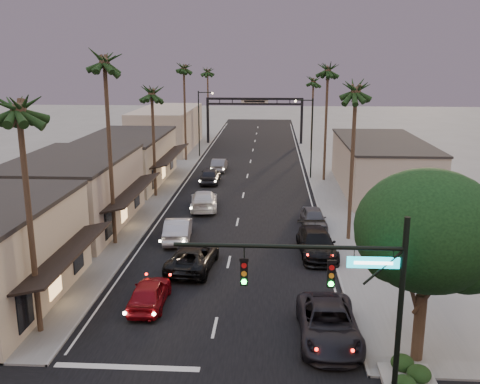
# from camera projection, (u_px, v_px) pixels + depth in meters

# --- Properties ---
(ground) EXTENTS (200.00, 200.00, 0.00)m
(ground) POSITION_uv_depth(u_px,v_px,m) (245.00, 188.00, 56.11)
(ground) COLOR slate
(ground) RESTS_ON ground
(road) EXTENTS (14.00, 120.00, 0.02)m
(road) POSITION_uv_depth(u_px,v_px,m) (247.00, 178.00, 60.95)
(road) COLOR black
(road) RESTS_ON ground
(sidewalk_left) EXTENTS (5.00, 92.00, 0.12)m
(sidewalk_left) POSITION_uv_depth(u_px,v_px,m) (175.00, 165.00, 68.26)
(sidewalk_left) COLOR slate
(sidewalk_left) RESTS_ON ground
(sidewalk_right) EXTENTS (5.00, 92.00, 0.12)m
(sidewalk_right) POSITION_uv_depth(u_px,v_px,m) (325.00, 166.00, 67.16)
(sidewalk_right) COLOR slate
(sidewalk_right) RESTS_ON ground
(storefront_mid) EXTENTS (8.00, 14.00, 5.50)m
(storefront_mid) POSITION_uv_depth(u_px,v_px,m) (74.00, 194.00, 42.64)
(storefront_mid) COLOR tan
(storefront_mid) RESTS_ON ground
(storefront_far) EXTENTS (8.00, 16.00, 5.00)m
(storefront_far) POSITION_uv_depth(u_px,v_px,m) (127.00, 160.00, 58.19)
(storefront_far) COLOR #BCAE90
(storefront_far) RESTS_ON ground
(storefront_dist) EXTENTS (8.00, 20.00, 6.00)m
(storefront_dist) POSITION_uv_depth(u_px,v_px,m) (167.00, 128.00, 80.34)
(storefront_dist) COLOR tan
(storefront_dist) RESTS_ON ground
(building_right) EXTENTS (8.00, 18.00, 5.00)m
(building_right) POSITION_uv_depth(u_px,v_px,m) (381.00, 166.00, 54.69)
(building_right) COLOR tan
(building_right) RESTS_ON ground
(traffic_signal) EXTENTS (8.51, 0.22, 7.80)m
(traffic_signal) POSITION_uv_depth(u_px,v_px,m) (349.00, 287.00, 19.69)
(traffic_signal) COLOR black
(traffic_signal) RESTS_ON ground
(corner_tree) EXTENTS (6.20, 6.20, 8.80)m
(corner_tree) POSITION_uv_depth(u_px,v_px,m) (429.00, 236.00, 22.59)
(corner_tree) COLOR #38281C
(corner_tree) RESTS_ON ground
(arch) EXTENTS (15.20, 0.40, 7.27)m
(arch) POSITION_uv_depth(u_px,v_px,m) (255.00, 109.00, 83.81)
(arch) COLOR black
(arch) RESTS_ON ground
(streetlight_right) EXTENTS (2.13, 0.30, 9.00)m
(streetlight_right) POSITION_uv_depth(u_px,v_px,m) (309.00, 132.00, 59.25)
(streetlight_right) COLOR black
(streetlight_right) RESTS_ON ground
(streetlight_left) EXTENTS (2.13, 0.30, 9.00)m
(streetlight_left) POSITION_uv_depth(u_px,v_px,m) (201.00, 118.00, 72.64)
(streetlight_left) COLOR black
(streetlight_left) RESTS_ON ground
(palm_la) EXTENTS (3.20, 3.20, 13.20)m
(palm_la) POSITION_uv_depth(u_px,v_px,m) (18.00, 100.00, 23.81)
(palm_la) COLOR #38281C
(palm_la) RESTS_ON ground
(palm_lb) EXTENTS (3.20, 3.20, 15.20)m
(palm_lb) POSITION_uv_depth(u_px,v_px,m) (104.00, 56.00, 35.92)
(palm_lb) COLOR #38281C
(palm_lb) RESTS_ON ground
(palm_lc) EXTENTS (3.20, 3.20, 12.20)m
(palm_lc) POSITION_uv_depth(u_px,v_px,m) (152.00, 89.00, 50.19)
(palm_lc) COLOR #38281C
(palm_lc) RESTS_ON ground
(palm_ld) EXTENTS (3.20, 3.20, 14.20)m
(palm_ld) POSITION_uv_depth(u_px,v_px,m) (184.00, 65.00, 68.11)
(palm_ld) COLOR #38281C
(palm_ld) RESTS_ON ground
(palm_ra) EXTENTS (3.20, 3.20, 13.20)m
(palm_ra) POSITION_uv_depth(u_px,v_px,m) (356.00, 85.00, 37.34)
(palm_ra) COLOR #38281C
(palm_ra) RESTS_ON ground
(palm_rb) EXTENTS (3.20, 3.20, 14.20)m
(palm_rb) POSITION_uv_depth(u_px,v_px,m) (328.00, 66.00, 56.46)
(palm_rb) COLOR #38281C
(palm_rb) RESTS_ON ground
(palm_rc) EXTENTS (3.20, 3.20, 12.20)m
(palm_rc) POSITION_uv_depth(u_px,v_px,m) (314.00, 78.00, 76.30)
(palm_rc) COLOR #38281C
(palm_rc) RESTS_ON ground
(palm_far) EXTENTS (3.20, 3.20, 13.20)m
(palm_far) POSITION_uv_depth(u_px,v_px,m) (208.00, 69.00, 90.60)
(palm_far) COLOR #38281C
(palm_far) RESTS_ON ground
(oncoming_red) EXTENTS (1.87, 4.57, 1.55)m
(oncoming_red) POSITION_uv_depth(u_px,v_px,m) (149.00, 293.00, 29.26)
(oncoming_red) COLOR maroon
(oncoming_red) RESTS_ON ground
(oncoming_pickup) EXTENTS (3.18, 6.02, 1.61)m
(oncoming_pickup) POSITION_uv_depth(u_px,v_px,m) (193.00, 257.00, 34.48)
(oncoming_pickup) COLOR black
(oncoming_pickup) RESTS_ON ground
(oncoming_silver) EXTENTS (2.26, 5.37, 1.72)m
(oncoming_silver) POSITION_uv_depth(u_px,v_px,m) (178.00, 229.00, 39.90)
(oncoming_silver) COLOR #A09FA5
(oncoming_silver) RESTS_ON ground
(oncoming_white) EXTENTS (2.95, 6.01, 1.68)m
(oncoming_white) POSITION_uv_depth(u_px,v_px,m) (204.00, 200.00, 48.18)
(oncoming_white) COLOR silver
(oncoming_white) RESTS_ON ground
(oncoming_dgrey) EXTENTS (2.05, 5.01, 1.70)m
(oncoming_dgrey) POSITION_uv_depth(u_px,v_px,m) (210.00, 175.00, 58.24)
(oncoming_dgrey) COLOR black
(oncoming_dgrey) RESTS_ON ground
(oncoming_grey_far) EXTENTS (1.65, 4.65, 1.53)m
(oncoming_grey_far) POSITION_uv_depth(u_px,v_px,m) (219.00, 165.00, 64.45)
(oncoming_grey_far) COLOR #55565B
(oncoming_grey_far) RESTS_ON ground
(curbside_near) EXTENTS (2.91, 6.18, 1.71)m
(curbside_near) POSITION_uv_depth(u_px,v_px,m) (328.00, 324.00, 25.68)
(curbside_near) COLOR black
(curbside_near) RESTS_ON ground
(curbside_black) EXTENTS (2.82, 6.08, 1.72)m
(curbside_black) POSITION_uv_depth(u_px,v_px,m) (317.00, 243.00, 36.84)
(curbside_black) COLOR black
(curbside_black) RESTS_ON ground
(curbside_grey) EXTENTS (2.14, 4.74, 1.58)m
(curbside_grey) POSITION_uv_depth(u_px,v_px,m) (313.00, 218.00, 42.92)
(curbside_grey) COLOR #414246
(curbside_grey) RESTS_ON ground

